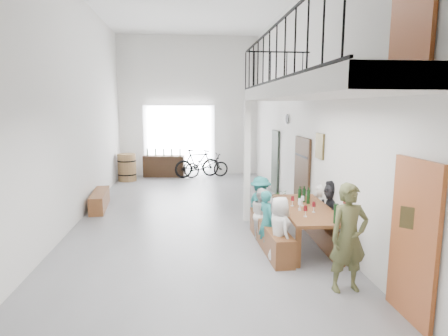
{
  "coord_description": "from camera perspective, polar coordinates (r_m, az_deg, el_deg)",
  "views": [
    {
      "loc": [
        -0.14,
        -9.15,
        2.72
      ],
      "look_at": [
        0.74,
        -0.5,
        1.31
      ],
      "focal_mm": 30.0,
      "sensor_mm": 36.0,
      "label": 1
    }
  ],
  "objects": [
    {
      "name": "bicycle_near",
      "position": [
        14.68,
        -2.72,
        0.37
      ],
      "size": [
        1.87,
        0.98,
        0.93
      ],
      "primitive_type": "imported",
      "rotation": [
        0.0,
        0.0,
        1.78
      ],
      "color": "black",
      "rests_on": "ground"
    },
    {
      "name": "tasting_table",
      "position": [
        7.53,
        12.38,
        -6.52
      ],
      "size": [
        1.04,
        2.32,
        0.79
      ],
      "rotation": [
        0.0,
        0.0,
        -0.05
      ],
      "color": "brown",
      "rests_on": "ground"
    },
    {
      "name": "guest_right_b",
      "position": [
        7.91,
        16.11,
        -6.34
      ],
      "size": [
        0.56,
        1.25,
        1.3
      ],
      "primitive_type": "imported",
      "rotation": [
        0.0,
        0.0,
        -1.72
      ],
      "color": "black",
      "rests_on": "ground"
    },
    {
      "name": "bicycle_far",
      "position": [
        14.7,
        -4.11,
        0.71
      ],
      "size": [
        1.91,
        1.08,
        1.11
      ],
      "primitive_type": "imported",
      "rotation": [
        0.0,
        0.0,
        1.89
      ],
      "color": "black",
      "rests_on": "ground"
    },
    {
      "name": "guest_right_c",
      "position": [
        8.48,
        14.67,
        -5.94
      ],
      "size": [
        0.53,
        0.63,
        1.1
      ],
      "primitive_type": "imported",
      "rotation": [
        0.0,
        0.0,
        -1.97
      ],
      "color": "silver",
      "rests_on": "ground"
    },
    {
      "name": "gateway_portal",
      "position": [
        15.15,
        -6.81,
        4.15
      ],
      "size": [
        2.8,
        0.08,
        2.8
      ],
      "primitive_type": "cube",
      "color": "white",
      "rests_on": "ground"
    },
    {
      "name": "balcony",
      "position": [
        6.39,
        13.8,
        11.12
      ],
      "size": [
        1.52,
        5.62,
        4.0
      ],
      "color": "white",
      "rests_on": "ground"
    },
    {
      "name": "guest_left_c",
      "position": [
        7.8,
        5.78,
        -7.01
      ],
      "size": [
        0.51,
        0.6,
        1.09
      ],
      "primitive_type": "imported",
      "rotation": [
        0.0,
        0.0,
        1.76
      ],
      "color": "silver",
      "rests_on": "ground"
    },
    {
      "name": "oak_barrel",
      "position": [
        14.42,
        -14.57,
        0.09
      ],
      "size": [
        0.69,
        0.69,
        1.01
      ],
      "color": "olive",
      "rests_on": "ground"
    },
    {
      "name": "host_standing",
      "position": [
        5.91,
        18.46,
        -10.06
      ],
      "size": [
        0.63,
        0.44,
        1.64
      ],
      "primitive_type": "imported",
      "rotation": [
        0.0,
        0.0,
        0.09
      ],
      "color": "brown",
      "rests_on": "ground"
    },
    {
      "name": "bench_inner",
      "position": [
        7.51,
        6.98,
        -10.03
      ],
      "size": [
        0.41,
        2.23,
        0.51
      ],
      "primitive_type": "cube",
      "rotation": [
        0.0,
        0.0,
        0.03
      ],
      "color": "brown",
      "rests_on": "ground"
    },
    {
      "name": "tableware",
      "position": [
        7.6,
        12.01,
        -4.69
      ],
      "size": [
        0.52,
        1.21,
        0.35
      ],
      "color": "black",
      "rests_on": "tasting_table"
    },
    {
      "name": "floor",
      "position": [
        9.54,
        -4.79,
        -7.38
      ],
      "size": [
        12.0,
        12.0,
        0.0
      ],
      "primitive_type": "plane",
      "color": "slate",
      "rests_on": "ground"
    },
    {
      "name": "guest_left_a",
      "position": [
        6.73,
        8.44,
        -9.31
      ],
      "size": [
        0.49,
        0.65,
        1.19
      ],
      "primitive_type": "imported",
      "rotation": [
        0.0,
        0.0,
        1.79
      ],
      "color": "silver",
      "rests_on": "ground"
    },
    {
      "name": "guest_right_a",
      "position": [
        7.29,
        18.35,
        -7.76
      ],
      "size": [
        0.54,
        0.82,
        1.3
      ],
      "primitive_type": "imported",
      "rotation": [
        0.0,
        0.0,
        -1.89
      ],
      "color": "#A52A1C",
      "rests_on": "ground"
    },
    {
      "name": "serving_counter",
      "position": [
        15.0,
        -9.12,
        0.28
      ],
      "size": [
        1.64,
        0.65,
        0.84
      ],
      "primitive_type": "cube",
      "rotation": [
        0.0,
        0.0,
        -0.13
      ],
      "color": "#352212",
      "rests_on": "ground"
    },
    {
      "name": "right_wall_decor",
      "position": [
        7.88,
        15.36,
        1.74
      ],
      "size": [
        0.07,
        8.28,
        5.07
      ],
      "color": "#9E4F28",
      "rests_on": "ground"
    },
    {
      "name": "guest_left_d",
      "position": [
        8.29,
        5.59,
        -5.52
      ],
      "size": [
        0.7,
        0.91,
        1.24
      ],
      "primitive_type": "imported",
      "rotation": [
        0.0,
        0.0,
        1.91
      ],
      "color": "#227271",
      "rests_on": "ground"
    },
    {
      "name": "potted_plant",
      "position": [
        10.66,
        8.43,
        -4.45
      ],
      "size": [
        0.41,
        0.36,
        0.44
      ],
      "primitive_type": "imported",
      "rotation": [
        0.0,
        0.0,
        0.03
      ],
      "color": "#1B4B17",
      "rests_on": "ground"
    },
    {
      "name": "bench_wall",
      "position": [
        7.89,
        14.8,
        -9.61
      ],
      "size": [
        0.3,
        1.89,
        0.43
      ],
      "primitive_type": "cube",
      "rotation": [
        0.0,
        0.0,
        -0.03
      ],
      "color": "brown",
      "rests_on": "ground"
    },
    {
      "name": "guest_left_b",
      "position": [
        7.24,
        6.51,
        -7.99
      ],
      "size": [
        0.39,
        0.49,
        1.18
      ],
      "primitive_type": "imported",
      "rotation": [
        0.0,
        0.0,
        1.84
      ],
      "color": "#227271",
      "rests_on": "ground"
    },
    {
      "name": "counter_bottles",
      "position": [
        14.93,
        -9.17,
        2.41
      ],
      "size": [
        1.34,
        0.24,
        0.28
      ],
      "color": "black",
      "rests_on": "serving_counter"
    },
    {
      "name": "side_bench",
      "position": [
        10.74,
        -18.42,
        -4.67
      ],
      "size": [
        0.51,
        1.67,
        0.46
      ],
      "primitive_type": "cube",
      "rotation": [
        0.0,
        0.0,
        0.09
      ],
      "color": "brown",
      "rests_on": "ground"
    },
    {
      "name": "room_walls",
      "position": [
        9.19,
        -5.1,
        14.38
      ],
      "size": [
        12.0,
        12.0,
        12.0
      ],
      "color": "silver",
      "rests_on": "ground"
    }
  ]
}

